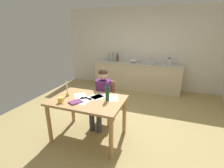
% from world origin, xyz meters
% --- Properties ---
extents(ground_plane, '(5.20, 5.20, 0.04)m').
position_xyz_m(ground_plane, '(0.00, 0.00, -0.02)').
color(ground_plane, tan).
extents(wall_back, '(5.20, 0.12, 2.60)m').
position_xyz_m(wall_back, '(0.00, 2.60, 1.30)').
color(wall_back, silver).
rests_on(wall_back, ground).
extents(kitchen_counter, '(2.79, 0.64, 0.90)m').
position_xyz_m(kitchen_counter, '(0.00, 2.24, 0.45)').
color(kitchen_counter, beige).
rests_on(kitchen_counter, ground).
extents(dining_table, '(1.27, 0.85, 0.77)m').
position_xyz_m(dining_table, '(-0.28, -0.65, 0.65)').
color(dining_table, tan).
rests_on(dining_table, ground).
extents(chair_at_table, '(0.42, 0.42, 0.89)m').
position_xyz_m(chair_at_table, '(-0.22, 0.02, 0.50)').
color(chair_at_table, tan).
rests_on(chair_at_table, ground).
extents(person_seated, '(0.33, 0.60, 1.19)m').
position_xyz_m(person_seated, '(-0.22, -0.13, 0.68)').
color(person_seated, '#592666').
rests_on(person_seated, ground).
extents(coffee_mug, '(0.11, 0.08, 0.09)m').
position_xyz_m(coffee_mug, '(-0.63, -0.92, 0.82)').
color(coffee_mug, '#F2CC4C').
rests_on(coffee_mug, dining_table).
extents(candlestick, '(0.06, 0.06, 0.27)m').
position_xyz_m(candlestick, '(-0.69, -0.63, 0.84)').
color(candlestick, gold).
rests_on(candlestick, dining_table).
extents(book_magazine, '(0.22, 0.25, 0.02)m').
position_xyz_m(book_magazine, '(-0.39, -0.84, 0.78)').
color(book_magazine, '#73346A').
rests_on(book_magazine, dining_table).
extents(paper_letter, '(0.33, 0.36, 0.00)m').
position_xyz_m(paper_letter, '(-0.12, -0.46, 0.77)').
color(paper_letter, white).
rests_on(paper_letter, dining_table).
extents(paper_bill, '(0.21, 0.30, 0.00)m').
position_xyz_m(paper_bill, '(-0.31, -0.74, 0.77)').
color(paper_bill, white).
rests_on(paper_bill, dining_table).
extents(paper_envelope, '(0.30, 0.35, 0.00)m').
position_xyz_m(paper_envelope, '(0.11, -0.45, 0.77)').
color(paper_envelope, white).
rests_on(paper_envelope, dining_table).
extents(paper_receipt, '(0.35, 0.36, 0.00)m').
position_xyz_m(paper_receipt, '(-0.46, -0.57, 0.77)').
color(paper_receipt, white).
rests_on(paper_receipt, dining_table).
extents(paper_notice, '(0.33, 0.36, 0.00)m').
position_xyz_m(paper_notice, '(-0.20, -0.51, 0.77)').
color(paper_notice, white).
rests_on(paper_notice, dining_table).
extents(wine_bottle_on_table, '(0.06, 0.06, 0.30)m').
position_xyz_m(wine_bottle_on_table, '(0.07, -0.58, 0.90)').
color(wine_bottle_on_table, '#194C23').
rests_on(wine_bottle_on_table, dining_table).
extents(sink_unit, '(0.36, 0.36, 0.24)m').
position_xyz_m(sink_unit, '(0.41, 2.24, 0.92)').
color(sink_unit, '#B2B7BC').
rests_on(sink_unit, kitchen_counter).
extents(bottle_oil, '(0.07, 0.07, 0.27)m').
position_xyz_m(bottle_oil, '(-0.96, 2.22, 1.01)').
color(bottle_oil, '#8C999E').
rests_on(bottle_oil, kitchen_counter).
extents(bottle_vinegar, '(0.07, 0.07, 0.30)m').
position_xyz_m(bottle_vinegar, '(-0.84, 2.23, 1.03)').
color(bottle_vinegar, '#8C999E').
rests_on(bottle_vinegar, kitchen_counter).
extents(bottle_wine_red, '(0.07, 0.07, 0.29)m').
position_xyz_m(bottle_wine_red, '(-0.74, 2.32, 1.02)').
color(bottle_wine_red, '#8C999E').
rests_on(bottle_wine_red, kitchen_counter).
extents(bottle_sauce, '(0.06, 0.06, 0.27)m').
position_xyz_m(bottle_sauce, '(-0.66, 2.20, 1.01)').
color(bottle_sauce, '#593319').
rests_on(bottle_sauce, kitchen_counter).
extents(mixing_bowl, '(0.22, 0.22, 0.10)m').
position_xyz_m(mixing_bowl, '(-0.14, 2.21, 0.95)').
color(mixing_bowl, white).
rests_on(mixing_bowl, kitchen_counter).
extents(stovetop_kettle, '(0.18, 0.18, 0.22)m').
position_xyz_m(stovetop_kettle, '(0.96, 2.24, 1.00)').
color(stovetop_kettle, '#B7BABF').
rests_on(stovetop_kettle, kitchen_counter).
extents(wine_glass_near_sink, '(0.07, 0.07, 0.15)m').
position_xyz_m(wine_glass_near_sink, '(0.06, 2.39, 1.01)').
color(wine_glass_near_sink, silver).
rests_on(wine_glass_near_sink, kitchen_counter).
extents(wine_glass_by_kettle, '(0.07, 0.07, 0.15)m').
position_xyz_m(wine_glass_by_kettle, '(-0.06, 2.39, 1.01)').
color(wine_glass_by_kettle, silver).
rests_on(wine_glass_by_kettle, kitchen_counter).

